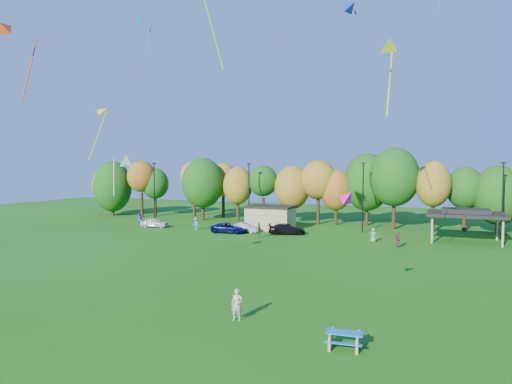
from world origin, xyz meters
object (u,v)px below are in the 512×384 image
at_px(car_c, 230,228).
at_px(car_b, 245,228).
at_px(car_a, 154,223).
at_px(kite_flyer, 237,305).
at_px(picnic_table, 344,339).
at_px(car_d, 287,229).

bearing_deg(car_c, car_b, -60.39).
distance_m(car_a, car_b, 13.68).
height_order(kite_flyer, car_b, kite_flyer).
height_order(picnic_table, car_d, car_d).
height_order(car_a, car_c, car_a).
xyz_separation_m(car_b, car_c, (-1.61, -1.11, 0.04)).
relative_size(car_c, car_d, 1.03).
distance_m(picnic_table, car_b, 37.99).
bearing_deg(car_c, kite_flyer, -159.00).
height_order(picnic_table, car_b, car_b).
bearing_deg(car_b, car_a, 88.04).
height_order(kite_flyer, car_d, kite_flyer).
bearing_deg(car_d, car_b, 77.10).
distance_m(kite_flyer, car_b, 33.74).
xyz_separation_m(picnic_table, car_a, (-33.03, 32.41, 0.23)).
xyz_separation_m(picnic_table, car_b, (-19.36, 32.69, 0.19)).
distance_m(picnic_table, car_a, 46.28).
bearing_deg(kite_flyer, picnic_table, -30.56).
relative_size(car_a, car_c, 0.82).
bearing_deg(car_d, kite_flyer, 175.21).
distance_m(car_b, car_c, 1.95).
bearing_deg(kite_flyer, car_d, 86.68).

